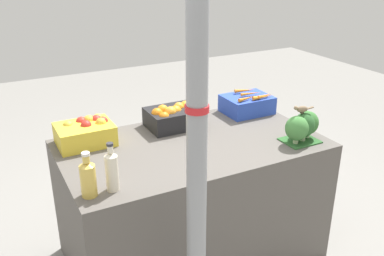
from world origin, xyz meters
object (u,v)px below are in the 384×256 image
at_px(broccoli_pile, 303,126).
at_px(support_pole, 197,112).
at_px(orange_crate, 173,116).
at_px(carrot_crate, 247,104).
at_px(juice_bottle_cloudy, 112,170).
at_px(sparrow_bird, 301,109).
at_px(apple_crate, 86,132).
at_px(juice_bottle_golden, 88,178).

bearing_deg(broccoli_pile, support_pole, -157.10).
xyz_separation_m(orange_crate, carrot_crate, (0.60, 0.00, -0.01)).
distance_m(broccoli_pile, juice_bottle_cloudy, 1.24).
relative_size(juice_bottle_cloudy, sparrow_bird, 1.91).
relative_size(apple_crate, orange_crate, 1.00).
bearing_deg(broccoli_pile, sparrow_bird, -171.13).
relative_size(support_pole, carrot_crate, 7.90).
bearing_deg(orange_crate, sparrow_bird, -44.35).
height_order(orange_crate, broccoli_pile, broccoli_pile).
bearing_deg(broccoli_pile, juice_bottle_cloudy, -178.59).
bearing_deg(apple_crate, support_pole, -76.45).
distance_m(support_pole, apple_crate, 1.11).
height_order(apple_crate, juice_bottle_cloudy, juice_bottle_cloudy).
xyz_separation_m(carrot_crate, juice_bottle_golden, (-1.33, -0.61, 0.03)).
relative_size(carrot_crate, juice_bottle_cloudy, 1.31).
xyz_separation_m(support_pole, apple_crate, (-0.24, 1.00, -0.42)).
distance_m(juice_bottle_golden, sparrow_bird, 1.33).
relative_size(apple_crate, broccoli_pile, 1.30).
relative_size(orange_crate, carrot_crate, 1.00).
xyz_separation_m(apple_crate, orange_crate, (0.58, -0.02, 0.00)).
bearing_deg(sparrow_bird, carrot_crate, -77.54).
distance_m(orange_crate, carrot_crate, 0.60).
bearing_deg(apple_crate, broccoli_pile, -26.02).
relative_size(carrot_crate, sparrow_bird, 2.51).
height_order(support_pole, broccoli_pile, support_pole).
distance_m(juice_bottle_golden, juice_bottle_cloudy, 0.12).
relative_size(juice_bottle_golden, sparrow_bird, 1.73).
height_order(apple_crate, broccoli_pile, broccoli_pile).
bearing_deg(sparrow_bird, juice_bottle_golden, 14.51).
bearing_deg(support_pole, carrot_crate, 46.16).
distance_m(carrot_crate, juice_bottle_golden, 1.47).
bearing_deg(support_pole, apple_crate, 103.55).
height_order(orange_crate, juice_bottle_golden, juice_bottle_golden).
bearing_deg(juice_bottle_cloudy, juice_bottle_golden, 180.00).
xyz_separation_m(apple_crate, carrot_crate, (1.19, -0.01, -0.01)).
xyz_separation_m(broccoli_pile, juice_bottle_cloudy, (-1.24, -0.03, 0.01)).
relative_size(apple_crate, juice_bottle_golden, 1.45).
xyz_separation_m(carrot_crate, sparrow_bird, (-0.01, -0.58, 0.15)).
xyz_separation_m(broccoli_pile, juice_bottle_golden, (-1.36, -0.03, -0.00)).
bearing_deg(apple_crate, carrot_crate, -0.64).
bearing_deg(support_pole, orange_crate, 70.74).
relative_size(support_pole, juice_bottle_cloudy, 10.36).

